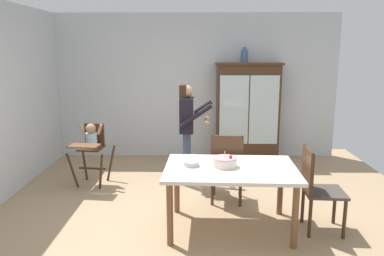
# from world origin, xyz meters

# --- Properties ---
(ground_plane) EXTENTS (6.24, 6.24, 0.00)m
(ground_plane) POSITION_xyz_m (0.00, 0.00, 0.00)
(ground_plane) COLOR tan
(wall_back) EXTENTS (5.32, 0.06, 2.70)m
(wall_back) POSITION_xyz_m (0.00, 2.63, 1.35)
(wall_back) COLOR silver
(wall_back) RESTS_ON ground_plane
(china_cabinet) EXTENTS (1.19, 0.48, 1.81)m
(china_cabinet) POSITION_xyz_m (0.96, 2.37, 0.91)
(china_cabinet) COLOR #422819
(china_cabinet) RESTS_ON ground_plane
(ceramic_vase) EXTENTS (0.13, 0.13, 0.27)m
(ceramic_vase) POSITION_xyz_m (0.88, 2.37, 1.93)
(ceramic_vase) COLOR #3D567F
(ceramic_vase) RESTS_ON china_cabinet
(high_chair_with_toddler) EXTENTS (0.63, 0.73, 0.95)m
(high_chair_with_toddler) POSITION_xyz_m (-1.57, 0.99, 0.65)
(high_chair_with_toddler) COLOR #422819
(high_chair_with_toddler) RESTS_ON ground_plane
(adult_person) EXTENTS (0.51, 0.49, 1.53)m
(adult_person) POSITION_xyz_m (-0.11, 1.04, 0.97)
(adult_person) COLOR #3D4C6B
(adult_person) RESTS_ON ground_plane
(dining_table) EXTENTS (1.51, 1.07, 0.74)m
(dining_table) POSITION_xyz_m (0.41, -0.45, 0.65)
(dining_table) COLOR silver
(dining_table) RESTS_ON ground_plane
(birthday_cake) EXTENTS (0.28, 0.28, 0.19)m
(birthday_cake) POSITION_xyz_m (0.34, -0.43, 0.79)
(birthday_cake) COLOR beige
(birthday_cake) RESTS_ON dining_table
(serving_bowl) EXTENTS (0.18, 0.18, 0.05)m
(serving_bowl) POSITION_xyz_m (-0.03, -0.41, 0.77)
(serving_bowl) COLOR #B2BCC6
(serving_bowl) RESTS_ON dining_table
(dining_chair_far_side) EXTENTS (0.48, 0.48, 0.96)m
(dining_chair_far_side) POSITION_xyz_m (0.43, 0.27, 0.56)
(dining_chair_far_side) COLOR #422819
(dining_chair_far_side) RESTS_ON ground_plane
(dining_chair_right_end) EXTENTS (0.47, 0.47, 0.96)m
(dining_chair_right_end) POSITION_xyz_m (1.37, -0.48, 0.56)
(dining_chair_right_end) COLOR #422819
(dining_chair_right_end) RESTS_ON ground_plane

